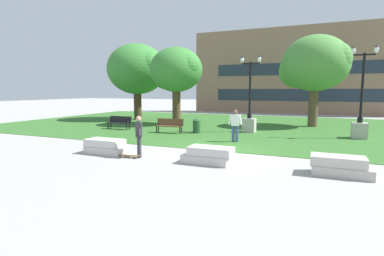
{
  "coord_description": "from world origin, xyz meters",
  "views": [
    {
      "loc": [
        4.28,
        -12.7,
        2.75
      ],
      "look_at": [
        -0.52,
        -1.4,
        1.2
      ],
      "focal_mm": 28.0,
      "sensor_mm": 36.0,
      "label": 1
    }
  ],
  "objects_px": {
    "lamp_post_left": "(249,117)",
    "park_bench_near_right": "(119,122)",
    "person_skateboarder": "(139,134)",
    "concrete_block_right": "(340,166)",
    "trash_bin": "(197,125)",
    "person_bystander_near_lawn": "(235,124)",
    "park_bench_near_left": "(170,125)",
    "concrete_block_center": "(106,147)",
    "lamp_post_center": "(360,120)",
    "concrete_block_left": "(208,155)",
    "skateboard": "(128,156)"
  },
  "relations": [
    {
      "from": "skateboard",
      "to": "park_bench_near_right",
      "type": "distance_m",
      "value": 9.36
    },
    {
      "from": "concrete_block_left",
      "to": "lamp_post_left",
      "type": "distance_m",
      "value": 9.02
    },
    {
      "from": "concrete_block_left",
      "to": "park_bench_near_left",
      "type": "xyz_separation_m",
      "value": [
        -5.08,
        6.65,
        0.23
      ]
    },
    {
      "from": "skateboard",
      "to": "trash_bin",
      "type": "xyz_separation_m",
      "value": [
        -0.07,
        7.61,
        0.42
      ]
    },
    {
      "from": "person_skateboarder",
      "to": "concrete_block_left",
      "type": "bearing_deg",
      "value": 2.63
    },
    {
      "from": "lamp_post_left",
      "to": "trash_bin",
      "type": "xyz_separation_m",
      "value": [
        -3.02,
        -1.74,
        -0.52
      ]
    },
    {
      "from": "trash_bin",
      "to": "skateboard",
      "type": "bearing_deg",
      "value": -89.49
    },
    {
      "from": "concrete_block_left",
      "to": "trash_bin",
      "type": "relative_size",
      "value": 1.98
    },
    {
      "from": "concrete_block_left",
      "to": "lamp_post_left",
      "type": "xyz_separation_m",
      "value": [
        -0.41,
        8.99,
        0.72
      ]
    },
    {
      "from": "trash_bin",
      "to": "person_skateboarder",
      "type": "bearing_deg",
      "value": -86.48
    },
    {
      "from": "skateboard",
      "to": "concrete_block_center",
      "type": "bearing_deg",
      "value": 168.87
    },
    {
      "from": "concrete_block_center",
      "to": "person_bystander_near_lawn",
      "type": "xyz_separation_m",
      "value": [
        4.44,
        5.04,
        0.68
      ]
    },
    {
      "from": "park_bench_near_right",
      "to": "person_bystander_near_lawn",
      "type": "distance_m",
      "value": 9.16
    },
    {
      "from": "park_bench_near_left",
      "to": "trash_bin",
      "type": "bearing_deg",
      "value": 19.88
    },
    {
      "from": "concrete_block_center",
      "to": "person_bystander_near_lawn",
      "type": "height_order",
      "value": "person_bystander_near_lawn"
    },
    {
      "from": "park_bench_near_right",
      "to": "trash_bin",
      "type": "bearing_deg",
      "value": 3.07
    },
    {
      "from": "skateboard",
      "to": "lamp_post_left",
      "type": "distance_m",
      "value": 9.85
    },
    {
      "from": "park_bench_near_right",
      "to": "person_bystander_near_lawn",
      "type": "xyz_separation_m",
      "value": [
        8.93,
        -1.99,
        0.44
      ]
    },
    {
      "from": "person_skateboarder",
      "to": "skateboard",
      "type": "xyz_separation_m",
      "value": [
        -0.39,
        -0.22,
        -0.88
      ]
    },
    {
      "from": "concrete_block_right",
      "to": "lamp_post_center",
      "type": "relative_size",
      "value": 0.36
    },
    {
      "from": "person_skateboarder",
      "to": "trash_bin",
      "type": "bearing_deg",
      "value": 93.52
    },
    {
      "from": "lamp_post_left",
      "to": "park_bench_near_right",
      "type": "bearing_deg",
      "value": -166.88
    },
    {
      "from": "lamp_post_center",
      "to": "trash_bin",
      "type": "relative_size",
      "value": 5.4
    },
    {
      "from": "person_skateboarder",
      "to": "person_bystander_near_lawn",
      "type": "bearing_deg",
      "value": 62.06
    },
    {
      "from": "skateboard",
      "to": "park_bench_near_right",
      "type": "bearing_deg",
      "value": 128.69
    },
    {
      "from": "concrete_block_center",
      "to": "trash_bin",
      "type": "distance_m",
      "value": 7.46
    },
    {
      "from": "lamp_post_center",
      "to": "skateboard",
      "type": "bearing_deg",
      "value": -135.26
    },
    {
      "from": "park_bench_near_right",
      "to": "lamp_post_center",
      "type": "height_order",
      "value": "lamp_post_center"
    },
    {
      "from": "concrete_block_left",
      "to": "skateboard",
      "type": "xyz_separation_m",
      "value": [
        -3.36,
        -0.36,
        -0.22
      ]
    },
    {
      "from": "concrete_block_left",
      "to": "concrete_block_right",
      "type": "relative_size",
      "value": 1.02
    },
    {
      "from": "concrete_block_left",
      "to": "concrete_block_right",
      "type": "bearing_deg",
      "value": 1.77
    },
    {
      "from": "park_bench_near_right",
      "to": "lamp_post_center",
      "type": "xyz_separation_m",
      "value": [
        15.14,
        1.92,
        0.53
      ]
    },
    {
      "from": "concrete_block_left",
      "to": "skateboard",
      "type": "bearing_deg",
      "value": -173.87
    },
    {
      "from": "lamp_post_left",
      "to": "skateboard",
      "type": "bearing_deg",
      "value": -107.52
    },
    {
      "from": "park_bench_near_left",
      "to": "lamp_post_center",
      "type": "bearing_deg",
      "value": 11.31
    },
    {
      "from": "concrete_block_right",
      "to": "lamp_post_left",
      "type": "relative_size",
      "value": 0.38
    },
    {
      "from": "concrete_block_center",
      "to": "lamp_post_center",
      "type": "height_order",
      "value": "lamp_post_center"
    },
    {
      "from": "person_skateboarder",
      "to": "concrete_block_right",
      "type": "bearing_deg",
      "value": 2.11
    },
    {
      "from": "concrete_block_right",
      "to": "park_bench_near_right",
      "type": "relative_size",
      "value": 1.03
    },
    {
      "from": "lamp_post_left",
      "to": "trash_bin",
      "type": "bearing_deg",
      "value": -150.03
    },
    {
      "from": "concrete_block_center",
      "to": "concrete_block_right",
      "type": "bearing_deg",
      "value": 1.45
    },
    {
      "from": "person_skateboarder",
      "to": "lamp_post_left",
      "type": "bearing_deg",
      "value": 74.3
    },
    {
      "from": "concrete_block_center",
      "to": "concrete_block_right",
      "type": "relative_size",
      "value": 0.98
    },
    {
      "from": "trash_bin",
      "to": "person_bystander_near_lawn",
      "type": "bearing_deg",
      "value": -36.2
    },
    {
      "from": "concrete_block_right",
      "to": "person_skateboarder",
      "type": "relative_size",
      "value": 1.08
    },
    {
      "from": "park_bench_near_right",
      "to": "lamp_post_center",
      "type": "distance_m",
      "value": 15.27
    },
    {
      "from": "lamp_post_center",
      "to": "lamp_post_left",
      "type": "bearing_deg",
      "value": 178.79
    },
    {
      "from": "person_skateboarder",
      "to": "person_bystander_near_lawn",
      "type": "height_order",
      "value": "person_bystander_near_lawn"
    },
    {
      "from": "concrete_block_center",
      "to": "park_bench_near_right",
      "type": "xyz_separation_m",
      "value": [
        -4.49,
        7.03,
        0.23
      ]
    },
    {
      "from": "park_bench_near_left",
      "to": "person_bystander_near_lawn",
      "type": "relative_size",
      "value": 1.08
    }
  ]
}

